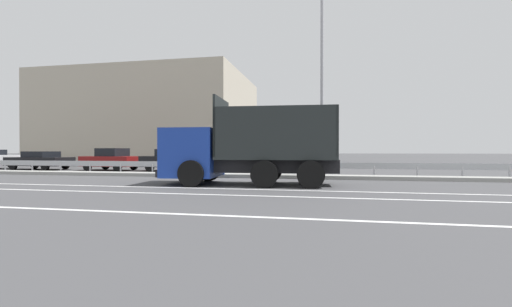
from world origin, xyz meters
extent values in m
plane|color=#424244|center=(0.00, 0.00, 0.00)|extent=(320.00, 320.00, 0.00)
cube|color=silver|center=(0.70, -3.87, 0.00)|extent=(71.26, 0.16, 0.01)
cube|color=silver|center=(0.70, -5.57, 0.00)|extent=(71.26, 0.16, 0.01)
cube|color=silver|center=(0.70, -8.90, 0.00)|extent=(71.26, 0.16, 0.01)
cube|color=gray|center=(0.00, 1.52, 0.09)|extent=(39.19, 1.10, 0.18)
cube|color=#9EA0A5|center=(0.00, 2.55, 0.62)|extent=(71.26, 0.04, 0.32)
cylinder|color=#ADADB2|center=(-16.63, 2.55, 0.31)|extent=(0.09, 0.09, 0.62)
cylinder|color=#ADADB2|center=(-14.55, 2.55, 0.31)|extent=(0.09, 0.09, 0.62)
cylinder|color=#ADADB2|center=(-12.47, 2.55, 0.31)|extent=(0.09, 0.09, 0.62)
cylinder|color=#ADADB2|center=(-10.39, 2.55, 0.31)|extent=(0.09, 0.09, 0.62)
cylinder|color=#ADADB2|center=(-8.31, 2.55, 0.31)|extent=(0.09, 0.09, 0.62)
cylinder|color=#ADADB2|center=(-6.23, 2.55, 0.31)|extent=(0.09, 0.09, 0.62)
cylinder|color=#ADADB2|center=(-4.16, 2.55, 0.31)|extent=(0.09, 0.09, 0.62)
cylinder|color=#ADADB2|center=(-2.08, 2.55, 0.31)|extent=(0.09, 0.09, 0.62)
cylinder|color=#ADADB2|center=(0.00, 2.55, 0.31)|extent=(0.09, 0.09, 0.62)
cylinder|color=#ADADB2|center=(2.08, 2.55, 0.31)|extent=(0.09, 0.09, 0.62)
cylinder|color=#ADADB2|center=(4.16, 2.55, 0.31)|extent=(0.09, 0.09, 0.62)
cylinder|color=#ADADB2|center=(6.23, 2.55, 0.31)|extent=(0.09, 0.09, 0.62)
cylinder|color=#ADADB2|center=(8.31, 2.55, 0.31)|extent=(0.09, 0.09, 0.62)
cylinder|color=#ADADB2|center=(10.39, 2.55, 0.31)|extent=(0.09, 0.09, 0.62)
cylinder|color=#ADADB2|center=(12.47, 2.55, 0.31)|extent=(0.09, 0.09, 0.62)
cube|color=#19389E|center=(-1.78, -2.23, 1.32)|extent=(2.28, 2.67, 2.01)
cube|color=black|center=(-2.85, -2.29, 1.66)|extent=(0.17, 2.19, 0.77)
cube|color=black|center=(-2.89, -2.30, 0.47)|extent=(0.26, 2.50, 0.24)
cube|color=black|center=(1.76, -2.01, 0.79)|extent=(5.04, 1.71, 0.53)
cube|color=#232828|center=(1.76, -2.01, 1.11)|extent=(4.91, 2.74, 0.12)
cube|color=#232828|center=(1.84, -3.18, 2.14)|extent=(4.76, 0.40, 1.94)
cube|color=#232828|center=(1.69, -0.84, 2.14)|extent=(4.76, 0.40, 1.94)
cube|color=#232828|center=(-0.56, -2.15, 2.38)|extent=(0.25, 2.45, 2.43)
cube|color=#232828|center=(4.09, -1.86, 2.14)|extent=(0.25, 2.45, 1.94)
cylinder|color=black|center=(-1.38, -3.45, 0.52)|extent=(1.06, 0.38, 1.04)
cylinder|color=black|center=(-1.54, -0.96, 0.52)|extent=(1.06, 0.38, 1.04)
cylinder|color=black|center=(1.47, -3.27, 0.52)|extent=(1.06, 0.38, 1.04)
cylinder|color=black|center=(1.31, -0.78, 0.52)|extent=(1.06, 0.38, 1.04)
cylinder|color=black|center=(3.21, -3.17, 0.52)|extent=(1.06, 0.38, 1.04)
cylinder|color=black|center=(3.05, -0.67, 0.52)|extent=(1.06, 0.38, 1.04)
cylinder|color=white|center=(-2.61, 1.52, 0.14)|extent=(0.16, 0.16, 0.28)
cylinder|color=black|center=(-2.61, 1.52, 0.42)|extent=(0.16, 0.16, 0.28)
cylinder|color=white|center=(-2.61, 1.52, 0.70)|extent=(0.16, 0.16, 0.28)
cylinder|color=black|center=(-2.61, 1.52, 0.98)|extent=(0.16, 0.16, 0.28)
cylinder|color=white|center=(-2.61, 1.52, 1.26)|extent=(0.16, 0.16, 0.28)
cylinder|color=#1E4CB2|center=(-2.61, 1.52, 1.71)|extent=(0.60, 0.03, 0.60)
cylinder|color=white|center=(-2.61, 1.52, 1.71)|extent=(0.65, 0.02, 0.65)
cylinder|color=#ADADB2|center=(3.58, 1.69, 5.43)|extent=(0.18, 0.18, 10.86)
cylinder|color=black|center=(-20.98, 7.09, 0.30)|extent=(0.60, 0.20, 0.60)
cube|color=black|center=(-17.06, 5.77, 0.61)|extent=(4.75, 2.16, 0.62)
cube|color=black|center=(-16.92, 5.76, 1.14)|extent=(2.04, 1.78, 0.43)
cylinder|color=black|center=(-18.55, 4.94, 0.30)|extent=(0.61, 0.23, 0.60)
cylinder|color=black|center=(-18.45, 6.75, 0.30)|extent=(0.61, 0.23, 0.60)
cylinder|color=black|center=(-15.67, 4.79, 0.30)|extent=(0.61, 0.23, 0.60)
cylinder|color=black|center=(-15.57, 6.59, 0.30)|extent=(0.61, 0.23, 0.60)
cube|color=maroon|center=(-11.28, 5.97, 0.65)|extent=(4.06, 2.19, 0.71)
cube|color=black|center=(-11.16, 5.96, 1.29)|extent=(1.76, 1.81, 0.57)
cylinder|color=black|center=(-12.55, 5.13, 0.30)|extent=(0.61, 0.24, 0.60)
cylinder|color=black|center=(-12.44, 6.97, 0.30)|extent=(0.61, 0.24, 0.60)
cylinder|color=black|center=(-10.12, 4.97, 0.30)|extent=(0.61, 0.24, 0.60)
cylinder|color=black|center=(-10.00, 6.81, 0.30)|extent=(0.61, 0.24, 0.60)
cube|color=black|center=(-6.36, 5.90, 0.67)|extent=(4.52, 2.17, 0.73)
cube|color=black|center=(-6.49, 5.91, 1.27)|extent=(1.95, 1.79, 0.48)
cylinder|color=black|center=(-4.94, 6.73, 0.30)|extent=(0.61, 0.23, 0.60)
cylinder|color=black|center=(-5.05, 4.91, 0.30)|extent=(0.61, 0.23, 0.60)
cylinder|color=black|center=(-7.68, 6.89, 0.30)|extent=(0.61, 0.23, 0.60)
cylinder|color=black|center=(-7.78, 5.07, 0.30)|extent=(0.61, 0.23, 0.60)
cube|color=#B27A14|center=(-0.39, 6.46, 0.57)|extent=(4.00, 2.10, 0.53)
cube|color=black|center=(-0.51, 6.45, 1.12)|extent=(1.74, 1.73, 0.58)
cylinder|color=black|center=(0.75, 7.41, 0.30)|extent=(0.61, 0.24, 0.60)
cylinder|color=black|center=(0.87, 5.67, 0.30)|extent=(0.61, 0.24, 0.60)
cylinder|color=black|center=(-1.65, 7.24, 0.30)|extent=(0.61, 0.24, 0.60)
cylinder|color=black|center=(-1.53, 5.50, 0.30)|extent=(0.61, 0.24, 0.60)
cube|color=#B7AD99|center=(-14.78, 18.94, 4.68)|extent=(20.32, 14.53, 9.36)
camera|label=1|loc=(3.68, -15.99, 1.41)|focal=24.00mm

